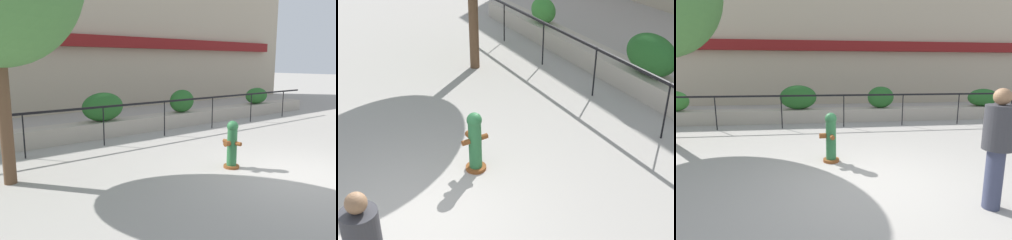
{
  "view_description": "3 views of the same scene",
  "coord_description": "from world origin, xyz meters",
  "views": [
    {
      "loc": [
        -6.13,
        -3.52,
        2.35
      ],
      "look_at": [
        -1.2,
        3.1,
        0.9
      ],
      "focal_mm": 35.0,
      "sensor_mm": 36.0,
      "label": 1
    },
    {
      "loc": [
        5.4,
        -1.34,
        4.57
      ],
      "look_at": [
        -1.0,
        2.07,
        0.63
      ],
      "focal_mm": 50.0,
      "sensor_mm": 36.0,
      "label": 2
    },
    {
      "loc": [
        -1.11,
        -4.13,
        1.95
      ],
      "look_at": [
        -0.29,
        2.48,
        0.7
      ],
      "focal_mm": 28.0,
      "sensor_mm": 36.0,
      "label": 3
    }
  ],
  "objects": [
    {
      "name": "fire_hydrant",
      "position": [
        -0.72,
        1.34,
        0.55
      ],
      "size": [
        0.45,
        0.48,
        1.08
      ],
      "color": "brown",
      "rests_on": "ground"
    },
    {
      "name": "ground_plane",
      "position": [
        0.0,
        0.0,
        0.0
      ],
      "size": [
        120.0,
        120.0,
        0.0
      ],
      "primitive_type": "plane",
      "color": "#9E9991"
    },
    {
      "name": "hedge_bush_0",
      "position": [
        -6.05,
        6.0,
        0.87
      ],
      "size": [
        0.98,
        0.58,
        0.74
      ],
      "primitive_type": "ellipsoid",
      "color": "#387F33",
      "rests_on": "planter_wall_low"
    },
    {
      "name": "fence_railing_segment",
      "position": [
        -0.0,
        4.9,
        1.02
      ],
      "size": [
        15.0,
        0.05,
        1.15
      ],
      "color": "black",
      "rests_on": "ground"
    },
    {
      "name": "hedge_bush_1",
      "position": [
        -1.62,
        6.0,
        0.96
      ],
      "size": [
        1.39,
        0.7,
        0.92
      ],
      "primitive_type": "ellipsoid",
      "color": "#235B23",
      "rests_on": "planter_wall_low"
    }
  ]
}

